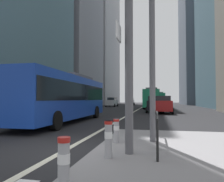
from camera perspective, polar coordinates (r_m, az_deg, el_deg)
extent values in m
plane|color=black|center=(26.50, 5.57, -5.58)|extent=(160.00, 160.00, 0.00)
cube|color=beige|center=(36.44, 7.23, -4.62)|extent=(0.20, 80.00, 0.01)
cube|color=gray|center=(53.89, -10.60, 21.54)|extent=(10.53, 17.98, 46.43)
cube|color=#9E9EA3|center=(76.16, -3.53, 17.44)|extent=(10.28, 23.72, 54.25)
cube|color=slate|center=(73.15, 22.97, 12.40)|extent=(12.98, 19.62, 39.52)
cube|color=#14389E|center=(15.30, -12.35, -1.59)|extent=(2.53, 11.66, 2.75)
cube|color=black|center=(15.30, -12.34, -0.30)|extent=(2.57, 11.43, 1.10)
cube|color=#4C4C51|center=(16.99, -9.93, 3.50)|extent=(1.76, 4.20, 0.30)
cylinder|color=black|center=(11.46, -14.45, -7.53)|extent=(0.30, 1.00, 1.00)
cylinder|color=black|center=(12.68, -24.33, -6.88)|extent=(0.30, 1.00, 1.00)
cylinder|color=black|center=(18.44, -4.23, -5.53)|extent=(0.30, 1.00, 1.00)
cylinder|color=black|center=(19.23, -11.16, -5.35)|extent=(0.30, 1.00, 1.00)
cylinder|color=black|center=(14.57, -26.47, -6.92)|extent=(0.24, 0.65, 0.64)
cube|color=#198456|center=(37.76, 10.50, -1.91)|extent=(2.65, 10.83, 2.75)
cube|color=black|center=(37.76, 10.50, -1.39)|extent=(2.68, 10.61, 1.10)
cube|color=#4C4C51|center=(36.18, 10.40, 0.52)|extent=(1.80, 3.91, 0.30)
cylinder|color=black|center=(41.28, 9.00, -3.64)|extent=(0.31, 1.00, 1.00)
cylinder|color=black|center=(41.20, 12.34, -3.62)|extent=(0.31, 1.00, 1.00)
cylinder|color=black|center=(34.39, 8.32, -3.94)|extent=(0.31, 1.00, 1.00)
cylinder|color=black|center=(34.30, 12.33, -3.92)|extent=(0.31, 1.00, 1.00)
cube|color=#198456|center=(59.28, 12.30, -1.97)|extent=(2.72, 11.26, 2.75)
cube|color=black|center=(59.28, 12.30, -1.64)|extent=(2.76, 11.04, 1.10)
cube|color=#4C4C51|center=(57.62, 12.34, -0.45)|extent=(1.83, 4.07, 0.30)
cylinder|color=black|center=(62.85, 11.11, -3.10)|extent=(0.32, 1.01, 1.00)
cylinder|color=black|center=(62.92, 13.30, -3.09)|extent=(0.32, 1.01, 1.00)
cylinder|color=black|center=(55.67, 11.19, -3.23)|extent=(0.32, 1.01, 1.00)
cylinder|color=black|center=(55.76, 13.66, -3.21)|extent=(0.32, 1.01, 1.00)
cube|color=#232838|center=(57.25, 4.84, -2.86)|extent=(1.93, 4.43, 1.10)
cube|color=black|center=(57.40, 4.85, -2.05)|extent=(1.58, 2.41, 0.52)
cylinder|color=black|center=(55.71, 5.65, -3.45)|extent=(0.24, 0.65, 0.64)
cylinder|color=black|center=(55.86, 3.79, -3.45)|extent=(0.24, 0.65, 0.64)
cylinder|color=black|center=(58.68, 5.85, -3.38)|extent=(0.24, 0.65, 0.64)
cylinder|color=black|center=(58.82, 4.08, -3.38)|extent=(0.24, 0.65, 0.64)
cube|color=maroon|center=(24.82, 13.24, -3.75)|extent=(1.83, 4.22, 1.10)
cube|color=black|center=(24.66, 13.23, -1.88)|extent=(1.52, 2.29, 0.52)
cylinder|color=black|center=(26.25, 11.13, -4.88)|extent=(0.23, 0.64, 0.64)
cylinder|color=black|center=(26.31, 15.11, -4.84)|extent=(0.23, 0.64, 0.64)
cylinder|color=black|center=(23.39, 11.15, -5.22)|extent=(0.23, 0.64, 0.64)
cylinder|color=black|center=(23.47, 15.62, -5.17)|extent=(0.23, 0.64, 0.64)
cube|color=black|center=(26.67, 11.06, -3.65)|extent=(1.89, 4.33, 1.10)
cube|color=black|center=(26.51, 11.05, -1.91)|extent=(1.56, 2.35, 0.52)
cylinder|color=black|center=(28.14, 9.16, -4.71)|extent=(0.24, 0.65, 0.64)
cylinder|color=black|center=(28.17, 12.87, -4.68)|extent=(0.24, 0.65, 0.64)
cylinder|color=black|center=(25.23, 9.05, -5.00)|extent=(0.24, 0.65, 0.64)
cylinder|color=black|center=(25.26, 13.20, -4.97)|extent=(0.24, 0.65, 0.64)
cube|color=silver|center=(45.87, -0.04, -3.05)|extent=(1.93, 4.26, 1.10)
cube|color=black|center=(46.01, 0.01, -2.04)|extent=(1.57, 2.32, 0.52)
cylinder|color=black|center=(44.28, 0.67, -3.79)|extent=(0.24, 0.65, 0.64)
cylinder|color=black|center=(44.72, -1.60, -3.78)|extent=(0.24, 0.65, 0.64)
cylinder|color=black|center=(47.06, 1.45, -3.70)|extent=(0.24, 0.65, 0.64)
cylinder|color=black|center=(47.48, -0.70, -3.68)|extent=(0.24, 0.65, 0.64)
cylinder|color=#515156|center=(6.01, 4.45, 12.92)|extent=(0.22, 0.22, 6.00)
cube|color=white|center=(5.93, 1.74, 15.14)|extent=(0.04, 0.60, 0.44)
cylinder|color=#56565B|center=(8.00, 10.45, 16.57)|extent=(0.20, 0.20, 8.00)
cylinder|color=#99999E|center=(3.58, -12.54, -18.46)|extent=(0.18, 0.18, 0.86)
cylinder|color=white|center=(3.55, -12.52, -16.87)|extent=(0.19, 0.19, 0.15)
cylinder|color=#B21E19|center=(3.49, -12.49, -12.34)|extent=(0.20, 0.20, 0.08)
cylinder|color=#99999E|center=(5.45, -0.95, -12.59)|extent=(0.18, 0.18, 0.90)
cylinder|color=white|center=(5.43, -0.95, -11.46)|extent=(0.19, 0.19, 0.16)
cylinder|color=#B21E19|center=(5.39, -0.94, -8.29)|extent=(0.20, 0.20, 0.08)
cylinder|color=#99999E|center=(7.30, 1.17, -10.40)|extent=(0.18, 0.18, 0.78)
cylinder|color=white|center=(7.29, 1.16, -9.68)|extent=(0.19, 0.19, 0.14)
cylinder|color=#B21E19|center=(7.26, 1.16, -7.68)|extent=(0.20, 0.20, 0.08)
cylinder|color=black|center=(5.25, 11.82, -12.66)|extent=(0.06, 0.06, 0.95)
cylinder|color=black|center=(6.45, 11.78, -10.68)|extent=(0.06, 0.06, 0.95)
cylinder|color=black|center=(7.66, 11.75, -9.33)|extent=(0.06, 0.06, 0.95)
cylinder|color=black|center=(8.86, 11.73, -8.34)|extent=(0.06, 0.06, 0.95)
cylinder|color=black|center=(7.00, 11.74, -6.09)|extent=(0.06, 3.65, 0.06)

